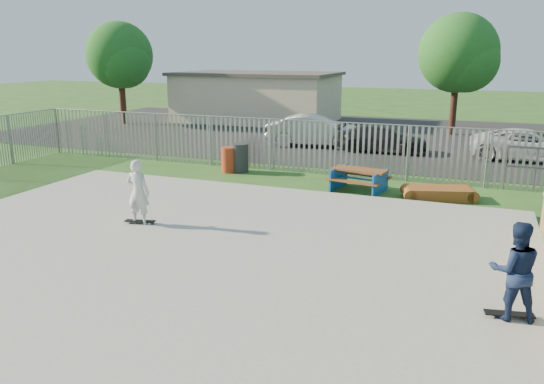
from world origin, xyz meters
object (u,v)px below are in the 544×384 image
(car_dark, at_px, (382,139))
(funbox, at_px, (439,193))
(car_white, at_px, (529,145))
(trash_bin_red, at_px, (229,160))
(trash_bin_grey, at_px, (240,158))
(car_silver, at_px, (315,131))
(skater_navy, at_px, (515,271))
(tree_left, at_px, (120,55))
(tree_mid, at_px, (458,53))
(skater_white, at_px, (138,192))
(picnic_table, at_px, (359,180))

(car_dark, bearing_deg, funbox, -160.08)
(car_white, bearing_deg, trash_bin_red, 122.29)
(trash_bin_grey, height_order, car_silver, car_silver)
(skater_navy, bearing_deg, tree_left, -52.39)
(trash_bin_grey, distance_m, tree_mid, 15.27)
(tree_mid, distance_m, skater_navy, 22.54)
(funbox, xyz_separation_m, tree_mid, (-0.37, 14.32, 4.22))
(trash_bin_grey, relative_size, tree_mid, 0.17)
(tree_left, bearing_deg, car_white, -9.54)
(skater_white, bearing_deg, tree_mid, -111.90)
(picnic_table, xyz_separation_m, trash_bin_grey, (-4.89, 1.24, 0.17))
(funbox, height_order, tree_left, tree_left)
(picnic_table, distance_m, skater_white, 7.46)
(picnic_table, bearing_deg, car_dark, 104.29)
(funbox, xyz_separation_m, car_dark, (-3.09, 7.51, 0.43))
(car_dark, bearing_deg, tree_mid, -24.16)
(trash_bin_red, relative_size, skater_navy, 0.57)
(picnic_table, xyz_separation_m, skater_navy, (4.26, -7.97, 0.61))
(funbox, distance_m, skater_navy, 8.08)
(trash_bin_red, xyz_separation_m, car_white, (10.86, 6.55, 0.19))
(funbox, relative_size, car_silver, 0.45)
(car_white, distance_m, tree_left, 23.96)
(trash_bin_grey, relative_size, car_silver, 0.24)
(tree_mid, bearing_deg, picnic_table, -98.75)
(picnic_table, relative_size, trash_bin_red, 2.07)
(trash_bin_red, height_order, car_dark, car_dark)
(trash_bin_red, height_order, tree_left, tree_left)
(skater_navy, bearing_deg, skater_white, -24.03)
(trash_bin_red, bearing_deg, car_white, 31.09)
(picnic_table, height_order, tree_left, tree_left)
(trash_bin_red, distance_m, skater_white, 7.04)
(trash_bin_red, height_order, skater_navy, skater_navy)
(trash_bin_grey, bearing_deg, skater_white, -86.73)
(car_silver, bearing_deg, car_dark, -105.06)
(tree_left, bearing_deg, skater_white, -52.71)
(tree_mid, bearing_deg, car_silver, -132.85)
(car_silver, height_order, tree_left, tree_left)
(funbox, xyz_separation_m, car_silver, (-6.40, 7.82, 0.59))
(car_white, height_order, tree_mid, tree_mid)
(tree_left, distance_m, skater_navy, 29.59)
(car_dark, bearing_deg, trash_bin_red, 140.92)
(car_dark, bearing_deg, car_silver, 82.17)
(picnic_table, bearing_deg, funbox, 7.59)
(tree_left, height_order, skater_white, tree_left)
(trash_bin_grey, relative_size, tree_left, 0.17)
(trash_bin_red, bearing_deg, car_silver, 77.98)
(trash_bin_grey, relative_size, skater_navy, 0.65)
(car_dark, xyz_separation_m, tree_left, (-17.23, 4.12, 3.65))
(trash_bin_red, relative_size, tree_left, 0.15)
(trash_bin_grey, distance_m, skater_navy, 12.99)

